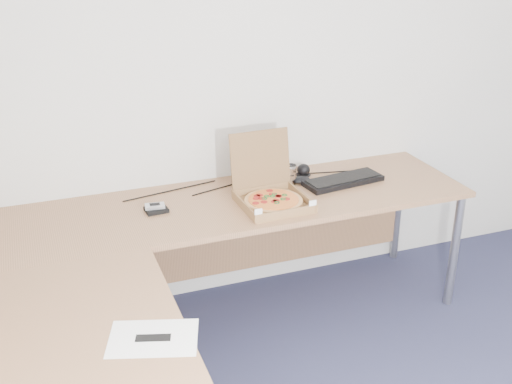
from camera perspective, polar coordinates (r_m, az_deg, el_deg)
name	(u,v)px	position (r m, az deg, el deg)	size (l,w,h in m)	color
desk	(203,252)	(2.94, -4.77, -5.39)	(2.50, 2.20, 0.73)	#9A6A46
pizza_box	(272,197)	(3.31, 1.44, -0.45)	(0.34, 0.39, 0.34)	olive
drinking_glass	(290,175)	(3.56, 3.10, 1.57)	(0.06, 0.06, 0.11)	silver
keyboard	(343,181)	(3.62, 7.81, 1.01)	(0.46, 0.16, 0.03)	black
mouse	(301,180)	(3.60, 4.02, 1.11)	(0.11, 0.07, 0.04)	black
wallet	(156,210)	(3.28, -8.92, -1.58)	(0.11, 0.09, 0.02)	black
phone	(155,206)	(3.28, -9.05, -1.25)	(0.10, 0.05, 0.02)	#B2B5BA
paper_sheet	(153,338)	(2.36, -9.20, -12.79)	(0.32, 0.22, 0.00)	white
dome_speaker	(304,169)	(3.70, 4.28, 2.06)	(0.09, 0.09, 0.07)	black
cable_bundle	(238,183)	(3.59, -1.60, 0.84)	(0.66, 0.04, 0.01)	black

